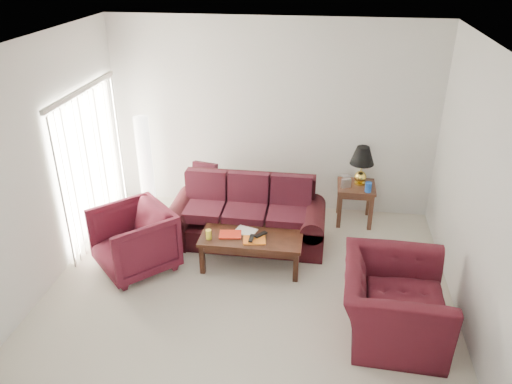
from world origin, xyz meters
The scene contains 19 objects.
floor centered at (0.00, 0.00, 0.00)m, with size 5.00×5.00×0.00m, color beige.
blinds centered at (-2.42, 1.30, 1.08)m, with size 0.10×2.00×2.16m, color silver.
sofa centered at (-0.21, 1.33, 0.46)m, with size 2.24×0.97×0.91m, color black, non-canonical shape.
throw_pillow centered at (-0.97, 2.00, 0.70)m, with size 0.39×0.11×0.39m, color black.
end_table centered at (1.35, 2.15, 0.31)m, with size 0.57×0.57×0.62m, color brown, non-canonical shape.
table_lamp centered at (1.40, 2.21, 0.92)m, with size 0.36×0.36×0.61m, color gold, non-canonical shape.
clock centered at (1.19, 2.05, 0.69)m, with size 0.14×0.05×0.14m, color silver.
blue_canister centered at (1.51, 1.95, 0.69)m, with size 0.09×0.09×0.15m, color blue.
picture_frame centered at (1.18, 2.31, 0.69)m, with size 0.12×0.02×0.14m, color silver.
floor_lamp centered at (-1.94, 2.06, 0.79)m, with size 0.26×0.26×1.59m, color white, non-canonical shape.
armchair_left centered at (-1.56, 0.46, 0.43)m, with size 0.91×0.94×0.86m, color #48101C.
armchair_right centered at (1.68, -0.32, 0.41)m, with size 1.27×1.11×0.82m, color #3D0E16.
coffee_table centered at (-0.04, 0.74, 0.23)m, with size 1.33×0.67×0.47m, color #311E0E, non-canonical shape.
magazine_red centered at (-0.32, 0.70, 0.47)m, with size 0.29×0.22×0.02m, color red.
magazine_white centered at (-0.14, 0.82, 0.47)m, with size 0.28×0.21×0.02m, color white.
magazine_orange centered at (0.01, 0.61, 0.47)m, with size 0.29×0.22×0.02m, color orange.
remote_a centered at (-0.03, 0.62, 0.50)m, with size 0.05×0.18×0.02m, color black.
remote_b centered at (0.08, 0.73, 0.50)m, with size 0.05×0.19×0.02m, color black.
yellow_glass centered at (-0.58, 0.57, 0.53)m, with size 0.08×0.08×0.13m, color yellow.
Camera 1 is at (0.83, -4.80, 3.92)m, focal length 35.00 mm.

